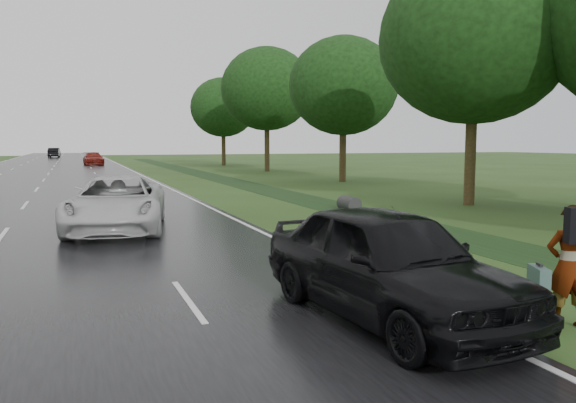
# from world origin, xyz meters

# --- Properties ---
(road) EXTENTS (14.00, 180.00, 0.04)m
(road) POSITION_xyz_m (0.00, 45.00, 0.02)
(road) COLOR black
(road) RESTS_ON ground
(edge_stripe_east) EXTENTS (0.12, 180.00, 0.01)m
(edge_stripe_east) POSITION_xyz_m (6.75, 45.00, 0.04)
(edge_stripe_east) COLOR silver
(edge_stripe_east) RESTS_ON road
(center_line) EXTENTS (0.12, 180.00, 0.01)m
(center_line) POSITION_xyz_m (0.00, 45.00, 0.04)
(center_line) COLOR silver
(center_line) RESTS_ON road
(drainage_ditch) EXTENTS (2.20, 120.00, 0.56)m
(drainage_ditch) POSITION_xyz_m (11.50, 18.71, 0.04)
(drainage_ditch) COLOR black
(drainage_ditch) RESTS_ON ground
(tree_east_b) EXTENTS (7.60, 7.60, 10.11)m
(tree_east_b) POSITION_xyz_m (17.00, 10.00, 6.68)
(tree_east_b) COLOR #332815
(tree_east_b) RESTS_ON ground
(tree_east_c) EXTENTS (7.00, 7.00, 9.29)m
(tree_east_c) POSITION_xyz_m (18.20, 24.00, 6.14)
(tree_east_c) COLOR #332815
(tree_east_c) RESTS_ON ground
(tree_east_d) EXTENTS (8.00, 8.00, 10.76)m
(tree_east_d) POSITION_xyz_m (17.80, 38.00, 7.15)
(tree_east_d) COLOR #332815
(tree_east_d) RESTS_ON ground
(tree_east_f) EXTENTS (7.20, 7.20, 9.62)m
(tree_east_f) POSITION_xyz_m (17.50, 52.00, 6.37)
(tree_east_f) COLOR #332815
(tree_east_f) RESTS_ON ground
(pedestrian) EXTENTS (0.83, 0.88, 1.71)m
(pedestrian) POSITION_xyz_m (8.18, -3.03, 0.88)
(pedestrian) COLOR #A5998C
(pedestrian) RESTS_ON ground
(white_pickup) EXTENTS (3.47, 5.90, 1.54)m
(white_pickup) POSITION_xyz_m (3.00, 7.95, 0.81)
(white_pickup) COLOR silver
(white_pickup) RESTS_ON road
(dark_sedan) EXTENTS (2.36, 4.94, 1.63)m
(dark_sedan) POSITION_xyz_m (6.00, -1.91, 0.85)
(dark_sedan) COLOR black
(dark_sedan) RESTS_ON road
(far_car_red) EXTENTS (2.27, 4.96, 1.40)m
(far_car_red) POSITION_xyz_m (4.01, 57.68, 0.74)
(far_car_red) COLOR maroon
(far_car_red) RESTS_ON road
(far_car_dark) EXTENTS (1.98, 4.91, 1.59)m
(far_car_dark) POSITION_xyz_m (-1.00, 93.21, 0.83)
(far_car_dark) COLOR black
(far_car_dark) RESTS_ON road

